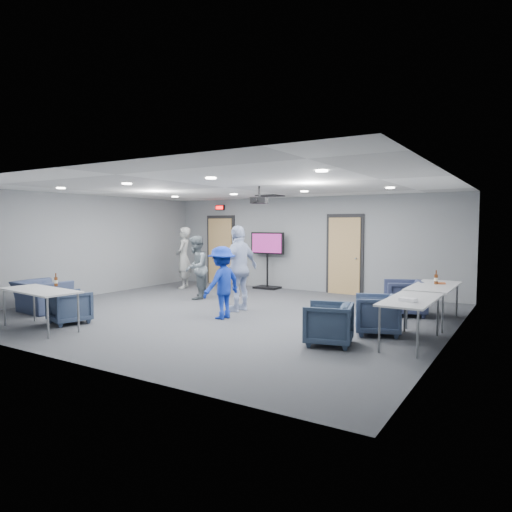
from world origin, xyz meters
The scene contains 29 objects.
floor centered at (0.00, 0.00, 0.00)m, with size 9.00×9.00×0.00m, color #313338.
ceiling centered at (0.00, 0.00, 2.70)m, with size 9.00×9.00×0.00m, color white.
wall_back centered at (0.00, 4.00, 1.35)m, with size 9.00×0.02×2.70m, color slate.
wall_front centered at (0.00, -4.00, 1.35)m, with size 9.00×0.02×2.70m, color slate.
wall_left centered at (-4.50, 0.00, 1.35)m, with size 0.02×8.00×2.70m, color slate.
wall_right centered at (4.50, 0.00, 1.35)m, with size 0.02×8.00×2.70m, color slate.
door_left centered at (-3.00, 3.95, 1.07)m, with size 1.06×0.17×2.24m.
door_right centered at (1.20, 3.95, 1.07)m, with size 1.06×0.17×2.24m.
exit_sign centered at (-3.00, 3.93, 2.45)m, with size 0.32×0.08×0.16m.
hvac_diffuser centered at (-0.50, 2.80, 2.69)m, with size 0.60×0.60×0.03m, color black.
downlights centered at (0.00, 0.00, 2.68)m, with size 6.18×3.78×0.02m.
person_a centered at (-3.28, 2.46, 0.92)m, with size 0.67×0.44×1.83m, color gray.
person_b centered at (-1.73, 1.14, 0.81)m, with size 0.79×0.61×1.62m, color slate.
person_c centered at (0.10, 0.39, 0.95)m, with size 1.11×0.46×1.89m, color #B1C0E4.
person_d centered at (0.26, -0.49, 0.74)m, with size 0.95×0.55×1.47m, color #1932A2.
chair_right_a centered at (3.35, 1.81, 0.37)m, with size 0.80×0.82×0.75m, color #343B59.
chair_right_b centered at (3.35, -0.15, 0.34)m, with size 0.74×0.76×0.69m, color #3C4A67.
chair_right_c centered at (2.90, -1.24, 0.34)m, with size 0.72×0.74×0.67m, color #324157.
chair_front_a centered at (-1.99, -2.40, 0.32)m, with size 0.68×0.70×0.64m, color #334058.
chair_front_b centered at (-3.49, -2.00, 0.34)m, with size 1.06×0.92×0.69m, color #36415E.
table_right_a centered at (4.00, 1.40, 0.69)m, with size 0.77×1.86×0.73m.
table_right_b centered at (4.00, -0.50, 0.68)m, with size 0.71×1.71×0.73m.
table_front_left centered at (-2.01, -3.00, 0.68)m, with size 1.79×0.88×0.73m.
bottle_front centered at (-2.15, -2.57, 0.82)m, with size 0.07×0.07×0.26m.
bottle_right centered at (4.01, 1.56, 0.83)m, with size 0.07×0.07×0.28m.
snack_box centered at (4.09, 1.65, 0.75)m, with size 0.16×0.11×0.04m, color #CD6333.
wrapper centered at (4.02, -0.80, 0.76)m, with size 0.24×0.16×0.05m, color white.
tv_stand centered at (-1.13, 3.75, 0.95)m, with size 1.10×0.52×1.68m.
projector centered at (0.86, -0.01, 2.41)m, with size 0.37×0.34×0.35m.
Camera 1 is at (5.67, -7.95, 1.92)m, focal length 32.00 mm.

